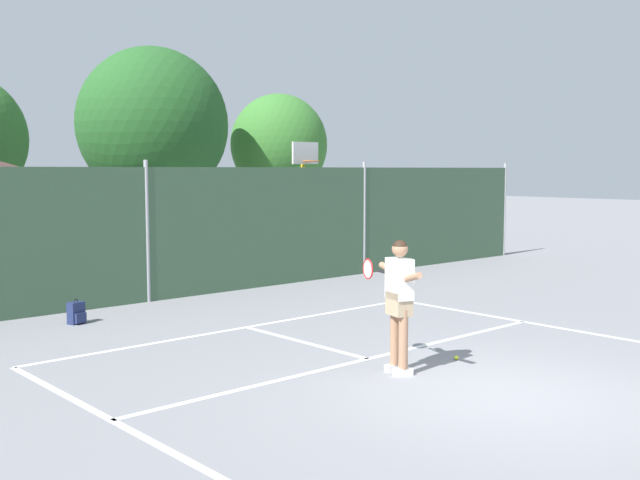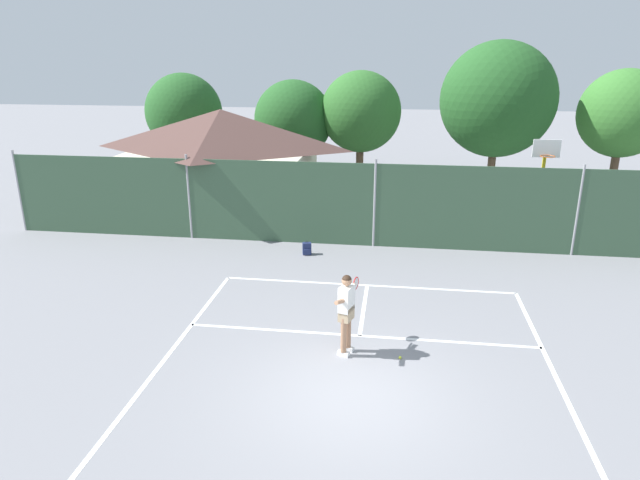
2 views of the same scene
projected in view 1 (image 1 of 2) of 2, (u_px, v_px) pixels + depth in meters
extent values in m
plane|color=gray|center=(510.00, 396.00, 9.33)|extent=(120.00, 120.00, 0.00)
cube|color=white|center=(246.00, 327.00, 13.41)|extent=(8.20, 0.10, 0.01)
cube|color=white|center=(368.00, 359.00, 11.17)|extent=(8.20, 0.10, 0.01)
cube|color=white|center=(303.00, 342.00, 12.27)|extent=(0.10, 2.97, 0.01)
cube|color=#38563D|center=(147.00, 235.00, 15.86)|extent=(26.00, 0.05, 2.86)
cylinder|color=#99999E|center=(147.00, 231.00, 15.86)|extent=(0.09, 0.09, 3.01)
cylinder|color=#99999E|center=(364.00, 218.00, 20.18)|extent=(0.09, 0.09, 3.01)
cylinder|color=#99999E|center=(504.00, 209.00, 24.51)|extent=(0.09, 0.09, 3.01)
cylinder|color=yellow|center=(303.00, 216.00, 20.77)|extent=(0.12, 0.12, 3.05)
cube|color=white|center=(305.00, 153.00, 20.53)|extent=(0.90, 0.06, 0.60)
torus|color=#D85919|center=(312.00, 161.00, 20.36)|extent=(0.48, 0.48, 0.02)
cylinder|color=brown|center=(155.00, 221.00, 25.70)|extent=(0.36, 0.36, 2.10)
ellipsoid|color=#235623|center=(153.00, 125.00, 25.39)|extent=(5.20, 4.68, 5.20)
cylinder|color=brown|center=(280.00, 214.00, 29.32)|extent=(0.36, 0.36, 2.11)
ellipsoid|color=#38752D|center=(279.00, 144.00, 29.07)|extent=(3.89, 3.50, 3.89)
cube|color=silver|center=(403.00, 372.00, 10.26)|extent=(0.28, 0.20, 0.10)
cube|color=silver|center=(394.00, 368.00, 10.48)|extent=(0.28, 0.20, 0.10)
cylinder|color=#A37556|center=(403.00, 339.00, 10.22)|extent=(0.13, 0.13, 0.82)
cylinder|color=#A37556|center=(395.00, 335.00, 10.44)|extent=(0.13, 0.13, 0.82)
cube|color=tan|center=(399.00, 303.00, 10.28)|extent=(0.34, 0.42, 0.32)
cube|color=silver|center=(400.00, 279.00, 10.25)|extent=(0.35, 0.46, 0.56)
sphere|color=#A37556|center=(400.00, 249.00, 10.21)|extent=(0.22, 0.22, 0.22)
sphere|color=black|center=(400.00, 248.00, 10.21)|extent=(0.21, 0.21, 0.21)
cylinder|color=#A37556|center=(391.00, 270.00, 10.41)|extent=(0.26, 0.56, 0.17)
cylinder|color=#A37556|center=(410.00, 278.00, 9.99)|extent=(0.25, 0.51, 0.22)
cylinder|color=black|center=(382.00, 272.00, 10.59)|extent=(0.13, 0.30, 0.04)
torus|color=red|center=(368.00, 269.00, 10.89)|extent=(0.12, 0.30, 0.30)
cylinder|color=silver|center=(368.00, 269.00, 10.89)|extent=(0.09, 0.25, 0.26)
sphere|color=#CCE033|center=(456.00, 358.00, 11.11)|extent=(0.07, 0.07, 0.07)
cube|color=navy|center=(76.00, 313.00, 13.70)|extent=(0.32, 0.25, 0.40)
cube|color=navy|center=(81.00, 318.00, 13.65)|extent=(0.23, 0.12, 0.18)
torus|color=black|center=(76.00, 301.00, 13.68)|extent=(0.09, 0.04, 0.09)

